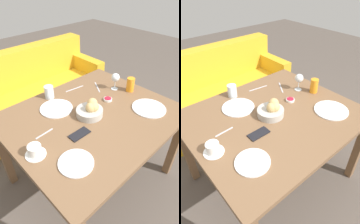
{
  "view_description": "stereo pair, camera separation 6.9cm",
  "coord_description": "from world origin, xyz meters",
  "views": [
    {
      "loc": [
        -0.87,
        -0.87,
        1.7
      ],
      "look_at": [
        -0.02,
        0.01,
        0.8
      ],
      "focal_mm": 32.0,
      "sensor_mm": 36.0,
      "label": 1
    },
    {
      "loc": [
        -0.81,
        -0.91,
        1.7
      ],
      "look_at": [
        -0.02,
        0.01,
        0.8
      ],
      "focal_mm": 32.0,
      "sensor_mm": 36.0,
      "label": 2
    }
  ],
  "objects": [
    {
      "name": "ground_plane",
      "position": [
        0.0,
        0.0,
        0.0
      ],
      "size": [
        10.0,
        10.0,
        0.0
      ],
      "primitive_type": "plane",
      "color": "#564C44"
    },
    {
      "name": "dining_table",
      "position": [
        0.0,
        0.0,
        0.67
      ],
      "size": [
        1.28,
        1.08,
        0.77
      ],
      "color": "brown",
      "rests_on": "ground_plane"
    },
    {
      "name": "couch",
      "position": [
        0.11,
        1.23,
        0.32
      ],
      "size": [
        1.9,
        0.7,
        0.89
      ],
      "color": "gold",
      "rests_on": "ground_plane"
    },
    {
      "name": "bread_basket",
      "position": [
        -0.01,
        0.0,
        0.82
      ],
      "size": [
        0.2,
        0.2,
        0.12
      ],
      "color": "#B2ADA3",
      "rests_on": "dining_table"
    },
    {
      "name": "plate_near_left",
      "position": [
        -0.4,
        -0.27,
        0.77
      ],
      "size": [
        0.21,
        0.21,
        0.01
      ],
      "color": "white",
      "rests_on": "dining_table"
    },
    {
      "name": "plate_near_right",
      "position": [
        0.38,
        -0.26,
        0.77
      ],
      "size": [
        0.27,
        0.27,
        0.01
      ],
      "color": "white",
      "rests_on": "dining_table"
    },
    {
      "name": "plate_far_center",
      "position": [
        -0.16,
        0.25,
        0.77
      ],
      "size": [
        0.26,
        0.26,
        0.01
      ],
      "color": "white",
      "rests_on": "dining_table"
    },
    {
      "name": "juice_glass",
      "position": [
        0.5,
        0.02,
        0.83
      ],
      "size": [
        0.07,
        0.07,
        0.13
      ],
      "color": "orange",
      "rests_on": "dining_table"
    },
    {
      "name": "water_tumbler",
      "position": [
        -0.1,
        0.43,
        0.82
      ],
      "size": [
        0.08,
        0.08,
        0.11
      ],
      "color": "silver",
      "rests_on": "dining_table"
    },
    {
      "name": "wine_glass",
      "position": [
        0.42,
        0.13,
        0.88
      ],
      "size": [
        0.08,
        0.08,
        0.16
      ],
      "color": "silver",
      "rests_on": "dining_table"
    },
    {
      "name": "coffee_cup",
      "position": [
        -0.53,
        -0.05,
        0.8
      ],
      "size": [
        0.13,
        0.13,
        0.07
      ],
      "color": "white",
      "rests_on": "dining_table"
    },
    {
      "name": "jam_bowl_berry",
      "position": [
        0.23,
        0.05,
        0.78
      ],
      "size": [
        0.07,
        0.07,
        0.02
      ],
      "color": "white",
      "rests_on": "dining_table"
    },
    {
      "name": "fork_silver",
      "position": [
        0.16,
        0.39,
        0.77
      ],
      "size": [
        0.19,
        0.04,
        0.0
      ],
      "color": "#B7B7BC",
      "rests_on": "dining_table"
    },
    {
      "name": "knife_silver",
      "position": [
        0.33,
        0.27,
        0.77
      ],
      "size": [
        0.11,
        0.16,
        0.0
      ],
      "color": "#B7B7BC",
      "rests_on": "dining_table"
    },
    {
      "name": "spoon_coffee",
      "position": [
        -0.39,
        0.07,
        0.77
      ],
      "size": [
        0.14,
        0.02,
        0.0
      ],
      "color": "#B7B7BC",
      "rests_on": "dining_table"
    },
    {
      "name": "cell_phone",
      "position": [
        -0.22,
        -0.1,
        0.77
      ],
      "size": [
        0.15,
        0.08,
        0.01
      ],
      "color": "black",
      "rests_on": "dining_table"
    }
  ]
}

